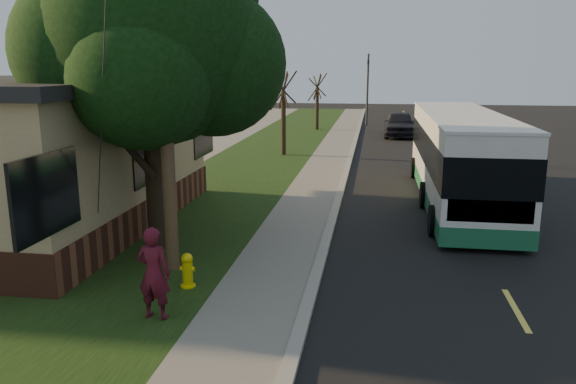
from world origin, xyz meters
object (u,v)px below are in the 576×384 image
object	(u,v)px
traffic_signal	(368,85)
transit_bus	(459,155)
bare_tree_near	(283,115)
bare_tree_far	(317,103)
distant_car	(400,124)
dumpster	(122,181)
leafy_tree	(153,42)
utility_pole	(163,65)
skateboarder	(154,273)
fire_hydrant	(187,270)

from	to	relation	value
traffic_signal	transit_bus	bearing A→B (deg)	-81.95
bare_tree_near	traffic_signal	size ratio (longest dim) A/B	0.78
bare_tree_far	distant_car	world-z (taller)	bare_tree_far
bare_tree_near	traffic_signal	distance (m)	16.52
transit_bus	dumpster	size ratio (longest dim) A/B	6.57
leafy_tree	distant_car	size ratio (longest dim) A/B	1.58
utility_pole	bare_tree_far	distance (m)	29.13
transit_bus	bare_tree_near	bearing A→B (deg)	129.63
traffic_signal	distant_car	size ratio (longest dim) A/B	1.12
bare_tree_far	traffic_signal	size ratio (longest dim) A/B	0.73
dumpster	bare_tree_far	bearing A→B (deg)	78.92
utility_pole	skateboarder	bearing A→B (deg)	-76.45
fire_hydrant	transit_bus	bearing A→B (deg)	53.18
fire_hydrant	bare_tree_near	size ratio (longest dim) A/B	0.17
fire_hydrant	traffic_signal	world-z (taller)	traffic_signal
utility_pole	bare_tree_far	world-z (taller)	utility_pole
fire_hydrant	bare_tree_far	world-z (taller)	bare_tree_far
utility_pole	distant_car	xyz separation A→B (m)	(6.10, 26.36, -3.79)
traffic_signal	dumpster	bearing A→B (deg)	-106.58
fire_hydrant	utility_pole	bearing A→B (deg)	125.38
traffic_signal	fire_hydrant	bearing A→B (deg)	-95.21
utility_pole	distant_car	world-z (taller)	utility_pole
leafy_tree	traffic_signal	world-z (taller)	leafy_tree
fire_hydrant	dumpster	bearing A→B (deg)	123.44
bare_tree_far	fire_hydrant	bearing A→B (deg)	-89.24
bare_tree_far	utility_pole	bearing A→B (deg)	-90.60
transit_bus	skateboarder	world-z (taller)	transit_bus
traffic_signal	skateboarder	bearing A→B (deg)	-95.15
skateboarder	distant_car	size ratio (longest dim) A/B	0.35
fire_hydrant	traffic_signal	distance (m)	34.25
utility_pole	bare_tree_far	bearing A→B (deg)	89.40
bare_tree_near	skateboarder	world-z (taller)	bare_tree_near
bare_tree_near	distant_car	world-z (taller)	bare_tree_near
utility_pole	traffic_signal	xyz separation A→B (m)	(3.81, 33.01, -1.47)
bare_tree_near	transit_bus	world-z (taller)	bare_tree_near
transit_bus	dumpster	world-z (taller)	transit_bus
leafy_tree	distant_car	world-z (taller)	leafy_tree
utility_pole	skateboarder	size ratio (longest dim) A/B	5.21
fire_hydrant	bare_tree_near	xyz separation A→B (m)	(-0.90, 18.00, 1.72)
fire_hydrant	traffic_signal	bearing A→B (deg)	84.79
utility_pole	skateboarder	xyz separation A→B (m)	(0.60, -2.51, -3.69)
fire_hydrant	skateboarder	world-z (taller)	skateboarder
utility_pole	transit_bus	size ratio (longest dim) A/B	0.80
utility_pole	bare_tree_near	distance (m)	17.19
skateboarder	transit_bus	bearing A→B (deg)	-118.34
fire_hydrant	leafy_tree	world-z (taller)	leafy_tree
bare_tree_near	bare_tree_far	size ratio (longest dim) A/B	1.07
bare_tree_far	transit_bus	xyz separation A→B (m)	(7.05, -21.12, -0.36)
bare_tree_near	transit_bus	xyz separation A→B (m)	(7.55, -9.12, -0.51)
utility_pole	bare_tree_near	bearing A→B (deg)	90.66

